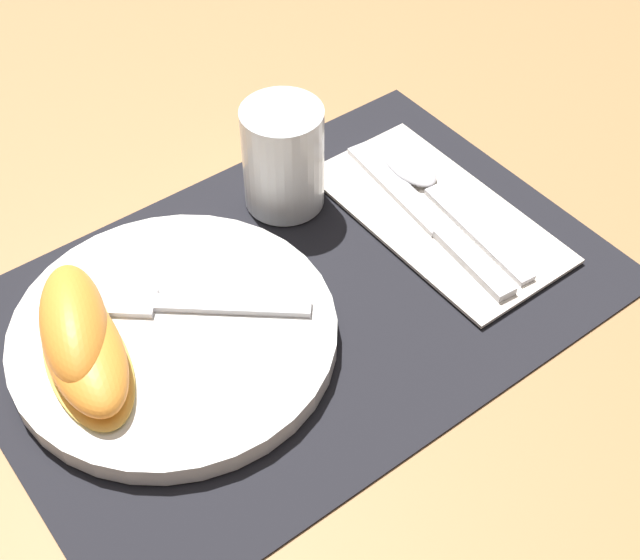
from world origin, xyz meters
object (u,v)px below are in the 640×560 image
object	(u,v)px
knife	(430,219)
spoon	(427,182)
plate	(174,335)
fork	(166,303)
citrus_wedge_0	(75,329)
citrus_wedge_1	(85,352)
juice_glass	(283,163)

from	to	relation	value
knife	spoon	bearing A→B (deg)	52.10
plate	fork	world-z (taller)	fork
fork	citrus_wedge_0	size ratio (longest dim) A/B	1.24
fork	citrus_wedge_1	bearing A→B (deg)	-167.76
juice_glass	fork	bearing A→B (deg)	-159.07
plate	knife	distance (m)	0.23
fork	citrus_wedge_0	bearing A→B (deg)	177.33
knife	citrus_wedge_0	distance (m)	0.29
juice_glass	knife	world-z (taller)	juice_glass
knife	fork	distance (m)	0.22
plate	fork	bearing A→B (deg)	71.39
knife	fork	size ratio (longest dim) A/B	1.36
citrus_wedge_1	fork	bearing A→B (deg)	12.24
spoon	citrus_wedge_1	bearing A→B (deg)	-178.39
citrus_wedge_1	knife	bearing A→B (deg)	-5.02
juice_glass	fork	world-z (taller)	juice_glass
juice_glass	citrus_wedge_0	distance (m)	0.22
fork	citrus_wedge_1	world-z (taller)	citrus_wedge_1
knife	spoon	size ratio (longest dim) A/B	1.09
spoon	juice_glass	bearing A→B (deg)	149.02
plate	citrus_wedge_0	bearing A→B (deg)	158.11
citrus_wedge_1	spoon	bearing A→B (deg)	1.61
citrus_wedge_1	plate	bearing A→B (deg)	-5.20
knife	citrus_wedge_0	xyz separation A→B (m)	(-0.28, 0.04, 0.03)
spoon	citrus_wedge_1	distance (m)	0.31
citrus_wedge_1	citrus_wedge_0	bearing A→B (deg)	80.20
plate	citrus_wedge_0	distance (m)	0.07
fork	citrus_wedge_0	distance (m)	0.07
juice_glass	spoon	xyz separation A→B (m)	(0.10, -0.06, -0.03)
plate	juice_glass	world-z (taller)	juice_glass
juice_glass	citrus_wedge_0	size ratio (longest dim) A/B	0.73
juice_glass	citrus_wedge_0	bearing A→B (deg)	-166.12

